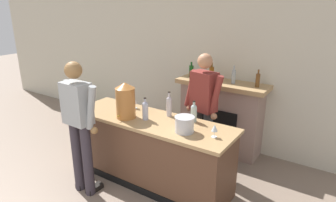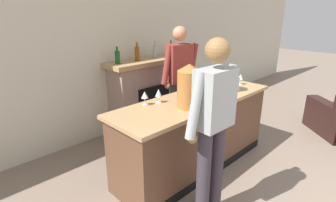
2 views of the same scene
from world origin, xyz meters
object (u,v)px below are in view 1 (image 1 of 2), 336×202
wine_bottle_merlot_tall (194,112)px  potted_plant_corner (73,109)px  fireplace_stone (221,116)px  wine_glass_near_bucket (215,128)px  wine_glass_front_right (128,98)px  wine_bottle_burgundy_dark (169,105)px  wine_glass_mid_counter (135,101)px  person_customer (79,124)px  ice_bucket_steel (185,124)px  person_bartender (203,108)px  copper_dispenser (125,100)px  wine_bottle_cabernet_heavy (145,110)px

wine_bottle_merlot_tall → potted_plant_corner: bearing=168.7°
fireplace_stone → wine_glass_near_bucket: 1.61m
wine_bottle_merlot_tall → wine_glass_near_bucket: wine_bottle_merlot_tall is taller
wine_glass_front_right → fireplace_stone: bearing=49.2°
wine_bottle_merlot_tall → wine_bottle_burgundy_dark: 0.38m
wine_glass_mid_counter → wine_glass_near_bucket: (1.38, -0.25, -0.00)m
person_customer → wine_bottle_burgundy_dark: 1.19m
ice_bucket_steel → wine_bottle_merlot_tall: bearing=100.9°
wine_bottle_burgundy_dark → person_bartender: bearing=58.1°
wine_glass_mid_counter → ice_bucket_steel: bearing=-16.9°
person_bartender → ice_bucket_steel: 0.81m
fireplace_stone → wine_bottle_merlot_tall: size_ratio=5.31×
wine_glass_mid_counter → copper_dispenser: bearing=-68.7°
fireplace_stone → ice_bucket_steel: bearing=-82.9°
wine_bottle_merlot_tall → wine_bottle_burgundy_dark: (-0.38, -0.01, 0.02)m
fireplace_stone → potted_plant_corner: fireplace_stone is taller
potted_plant_corner → wine_bottle_burgundy_dark: bearing=-12.9°
person_customer → person_bartender: bearing=53.3°
potted_plant_corner → wine_glass_near_bucket: (3.67, -0.93, 0.80)m
person_customer → copper_dispenser: size_ratio=3.63×
wine_bottle_cabernet_heavy → wine_glass_front_right: wine_bottle_cabernet_heavy is taller
copper_dispenser → potted_plant_corner: bearing=157.1°
person_customer → ice_bucket_steel: person_customer is taller
person_customer → wine_bottle_burgundy_dark: person_customer is taller
person_bartender → copper_dispenser: (-0.73, -0.82, 0.21)m
copper_dispenser → wine_glass_near_bucket: bearing=4.5°
wine_glass_near_bucket → person_customer: bearing=-157.2°
wine_bottle_cabernet_heavy → wine_glass_front_right: (-0.56, 0.31, -0.02)m
wine_bottle_merlot_tall → wine_glass_front_right: 1.12m
fireplace_stone → wine_bottle_cabernet_heavy: fireplace_stone is taller
fireplace_stone → wine_glass_near_bucket: fireplace_stone is taller
person_bartender → fireplace_stone: bearing=92.3°
fireplace_stone → wine_glass_front_right: (-1.00, -1.16, 0.45)m
person_bartender → wine_bottle_merlot_tall: (0.09, -0.45, 0.10)m
wine_bottle_burgundy_dark → wine_glass_front_right: (-0.75, 0.02, -0.04)m
potted_plant_corner → wine_bottle_cabernet_heavy: size_ratio=2.21×
person_bartender → copper_dispenser: 1.12m
copper_dispenser → wine_bottle_cabernet_heavy: copper_dispenser is taller
fireplace_stone → wine_glass_near_bucket: size_ratio=9.58×
ice_bucket_steel → wine_bottle_merlot_tall: size_ratio=0.85×
wine_bottle_burgundy_dark → wine_glass_mid_counter: 0.58m
person_bartender → wine_bottle_burgundy_dark: person_bartender is taller
fireplace_stone → wine_glass_near_bucket: bearing=-69.4°
wine_bottle_merlot_tall → wine_glass_near_bucket: bearing=-33.3°
fireplace_stone → wine_bottle_merlot_tall: bearing=-84.0°
ice_bucket_steel → fireplace_stone: bearing=97.1°
wine_bottle_cabernet_heavy → wine_glass_near_bucket: 0.99m
wine_bottle_merlot_tall → copper_dispenser: bearing=-155.3°
person_bartender → wine_glass_near_bucket: bearing=-54.4°
wine_glass_near_bucket → wine_glass_front_right: 1.58m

